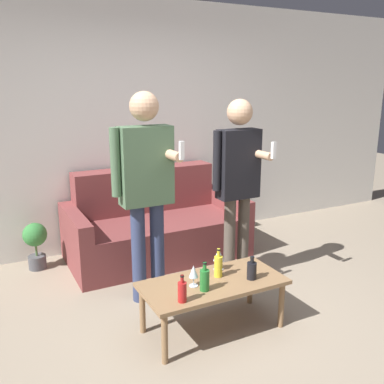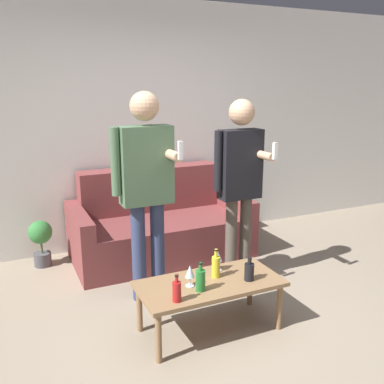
{
  "view_description": "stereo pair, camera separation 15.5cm",
  "coord_description": "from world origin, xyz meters",
  "views": [
    {
      "loc": [
        -1.54,
        -2.36,
        1.82
      ],
      "look_at": [
        0.01,
        0.65,
        0.95
      ],
      "focal_mm": 40.0,
      "sensor_mm": 36.0,
      "label": 1
    },
    {
      "loc": [
        -1.4,
        -2.43,
        1.82
      ],
      "look_at": [
        0.01,
        0.65,
        0.95
      ],
      "focal_mm": 40.0,
      "sensor_mm": 36.0,
      "label": 2
    }
  ],
  "objects": [
    {
      "name": "ground_plane",
      "position": [
        0.0,
        0.0,
        0.0
      ],
      "size": [
        16.0,
        16.0,
        0.0
      ],
      "primitive_type": "plane",
      "color": "gray"
    },
    {
      "name": "wall_back",
      "position": [
        0.0,
        2.18,
        1.35
      ],
      "size": [
        8.0,
        0.06,
        2.7
      ],
      "color": "silver",
      "rests_on": "ground_plane"
    },
    {
      "name": "couch",
      "position": [
        0.1,
        1.71,
        0.32
      ],
      "size": [
        1.85,
        0.95,
        0.91
      ],
      "color": "brown",
      "rests_on": "ground_plane"
    },
    {
      "name": "coffee_table",
      "position": [
        -0.08,
        0.14,
        0.35
      ],
      "size": [
        1.07,
        0.51,
        0.4
      ],
      "color": "#8E6B47",
      "rests_on": "ground_plane"
    },
    {
      "name": "bottle_orange",
      "position": [
        -0.2,
        0.04,
        0.48
      ],
      "size": [
        0.07,
        0.07,
        0.21
      ],
      "color": "#23752D",
      "rests_on": "coffee_table"
    },
    {
      "name": "bottle_green",
      "position": [
        0.0,
        0.19,
        0.48
      ],
      "size": [
        0.06,
        0.06,
        0.22
      ],
      "color": "yellow",
      "rests_on": "coffee_table"
    },
    {
      "name": "bottle_dark",
      "position": [
        0.2,
        0.04,
        0.47
      ],
      "size": [
        0.07,
        0.07,
        0.18
      ],
      "color": "black",
      "rests_on": "coffee_table"
    },
    {
      "name": "bottle_yellow",
      "position": [
        -0.41,
        -0.03,
        0.47
      ],
      "size": [
        0.06,
        0.06,
        0.19
      ],
      "color": "#B21E1E",
      "rests_on": "coffee_table"
    },
    {
      "name": "wine_glass_near",
      "position": [
        0.07,
        0.3,
        0.51
      ],
      "size": [
        0.08,
        0.08,
        0.17
      ],
      "color": "silver",
      "rests_on": "coffee_table"
    },
    {
      "name": "wine_glass_far",
      "position": [
        -0.24,
        0.14,
        0.51
      ],
      "size": [
        0.07,
        0.07,
        0.16
      ],
      "color": "silver",
      "rests_on": "coffee_table"
    },
    {
      "name": "person_standing_left",
      "position": [
        -0.33,
        0.81,
        1.04
      ],
      "size": [
        0.5,
        0.45,
        1.76
      ],
      "color": "navy",
      "rests_on": "ground_plane"
    },
    {
      "name": "person_standing_right",
      "position": [
        0.52,
        0.75,
        1.02
      ],
      "size": [
        0.44,
        0.42,
        1.69
      ],
      "color": "brown",
      "rests_on": "ground_plane"
    },
    {
      "name": "potted_plant",
      "position": [
        -1.1,
        1.9,
        0.29
      ],
      "size": [
        0.24,
        0.24,
        0.48
      ],
      "color": "#4C4C51",
      "rests_on": "ground_plane"
    }
  ]
}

